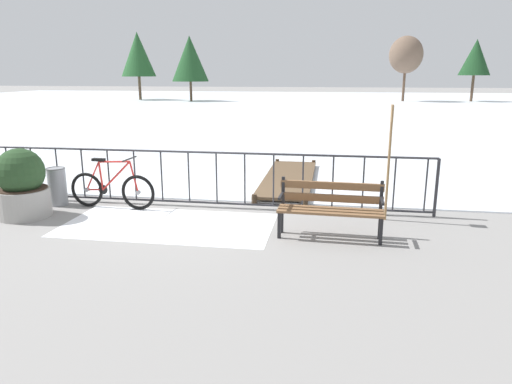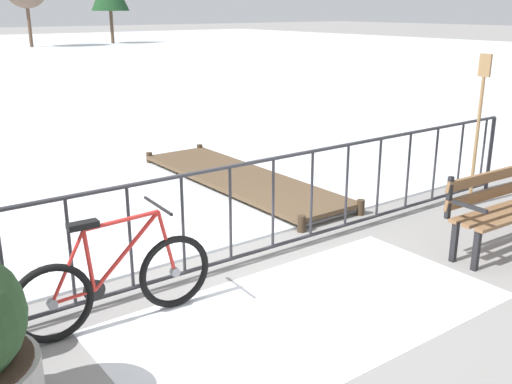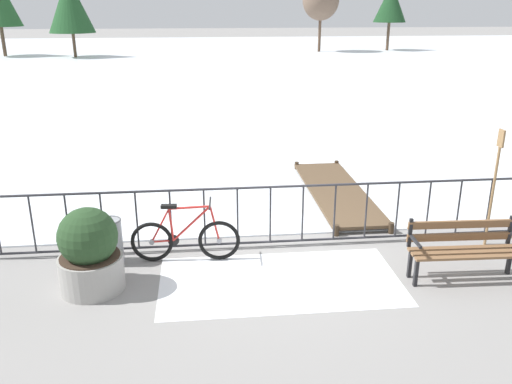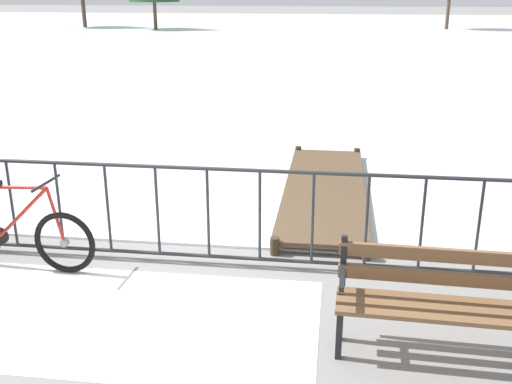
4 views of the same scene
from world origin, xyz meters
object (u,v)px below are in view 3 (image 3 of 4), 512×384
Objects in this scene: park_bench at (463,245)px; oar_upright at (495,181)px; trash_bin at (112,241)px; planter_with_shrub at (89,252)px; bicycle_near_railing at (185,239)px.

oar_upright is (0.95, 1.02, 0.63)m from park_bench.
park_bench is 5.30m from trash_bin.
trash_bin is at bearing 78.06° from planter_with_shrub.
planter_with_shrub is (-5.37, 0.21, 0.06)m from park_bench.
park_bench is at bearing -13.38° from bicycle_near_railing.
park_bench is at bearing -132.88° from oar_upright.
planter_with_shrub reaches higher than park_bench.
planter_with_shrub is 6.39m from oar_upright.
oar_upright is (6.32, 0.81, 0.56)m from planter_with_shrub.
park_bench is 0.82× the size of oar_upright.
bicycle_near_railing is 4.18m from park_bench.
bicycle_near_railing is at bearing -179.38° from oar_upright.
park_bench is at bearing -2.24° from planter_with_shrub.
oar_upright reaches higher than bicycle_near_railing.
trash_bin is 6.19m from oar_upright.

